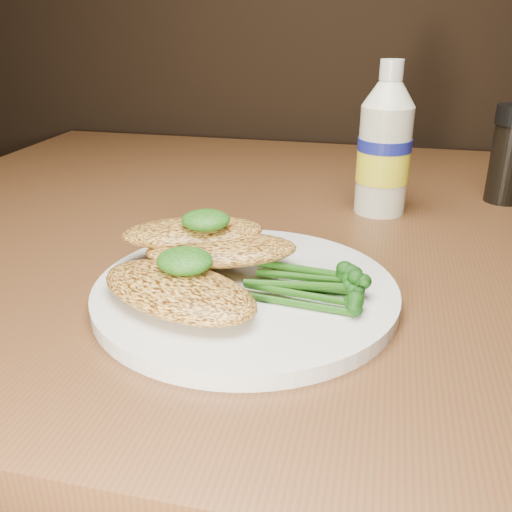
% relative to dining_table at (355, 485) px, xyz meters
% --- Properties ---
extents(dining_table, '(1.20, 0.80, 0.75)m').
position_rel_dining_table_xyz_m(dining_table, '(0.00, 0.00, 0.00)').
color(dining_table, '#542A19').
rests_on(dining_table, floor).
extents(plate, '(0.25, 0.25, 0.01)m').
position_rel_dining_table_xyz_m(plate, '(-0.10, -0.19, 0.38)').
color(plate, silver).
rests_on(plate, dining_table).
extents(chicken_front, '(0.16, 0.12, 0.02)m').
position_rel_dining_table_xyz_m(chicken_front, '(-0.14, -0.23, 0.40)').
color(chicken_front, gold).
rests_on(chicken_front, plate).
extents(chicken_mid, '(0.14, 0.10, 0.02)m').
position_rel_dining_table_xyz_m(chicken_mid, '(-0.13, -0.17, 0.41)').
color(chicken_mid, gold).
rests_on(chicken_mid, plate).
extents(chicken_back, '(0.14, 0.10, 0.02)m').
position_rel_dining_table_xyz_m(chicken_back, '(-0.16, -0.15, 0.41)').
color(chicken_back, gold).
rests_on(chicken_back, plate).
extents(pesto_front, '(0.05, 0.05, 0.02)m').
position_rel_dining_table_xyz_m(pesto_front, '(-0.14, -0.22, 0.42)').
color(pesto_front, black).
rests_on(pesto_front, chicken_front).
extents(pesto_back, '(0.05, 0.04, 0.02)m').
position_rel_dining_table_xyz_m(pesto_back, '(-0.14, -0.16, 0.43)').
color(pesto_back, black).
rests_on(pesto_back, chicken_back).
extents(broccolini_bundle, '(0.12, 0.10, 0.02)m').
position_rel_dining_table_xyz_m(broccolini_bundle, '(-0.06, -0.19, 0.40)').
color(broccolini_bundle, '#1C4910').
rests_on(broccolini_bundle, plate).
extents(mayo_bottle, '(0.07, 0.07, 0.17)m').
position_rel_dining_table_xyz_m(mayo_bottle, '(-0.00, 0.05, 0.46)').
color(mayo_bottle, beige).
rests_on(mayo_bottle, dining_table).
extents(pepper_grinder, '(0.05, 0.05, 0.12)m').
position_rel_dining_table_xyz_m(pepper_grinder, '(0.14, 0.12, 0.43)').
color(pepper_grinder, black).
rests_on(pepper_grinder, dining_table).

